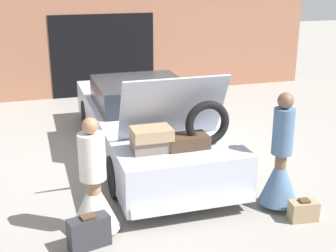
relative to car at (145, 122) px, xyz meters
name	(u,v)px	position (x,y,z in m)	size (l,w,h in m)	color
ground_plane	(145,153)	(0.00, 0.01, -0.62)	(40.00, 40.00, 0.00)	gray
garage_wall_back	(102,44)	(0.00, 4.61, 0.78)	(12.00, 0.14, 2.80)	#9E664C
car	(145,122)	(0.00, 0.00, 0.00)	(1.91, 5.46, 1.88)	#B2B7C6
person_left	(94,194)	(-1.33, -2.53, -0.05)	(0.66, 0.66, 1.59)	#997051
person_right	(280,168)	(1.33, -2.61, 0.01)	(0.56, 0.56, 1.73)	brown
suitcase_beside_left_person	(89,232)	(-1.45, -2.85, -0.41)	(0.56, 0.33, 0.44)	#2D2D33
suitcase_beside_right_person	(303,211)	(1.47, -3.06, -0.47)	(0.41, 0.26, 0.31)	#9E8460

